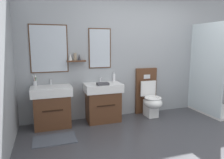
# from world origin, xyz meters

# --- Properties ---
(ground_plane) EXTENTS (6.30, 4.82, 0.10)m
(ground_plane) POSITION_xyz_m (0.00, 0.00, -0.05)
(ground_plane) COLOR #3D3D42
(ground_plane) RESTS_ON ground
(wall_back) EXTENTS (5.10, 0.27, 2.69)m
(wall_back) POSITION_xyz_m (-0.02, 1.75, 1.35)
(wall_back) COLOR #999EA3
(wall_back) RESTS_ON ground
(bath_mat) EXTENTS (0.68, 0.44, 0.01)m
(bath_mat) POSITION_xyz_m (-1.83, 0.89, 0.01)
(bath_mat) COLOR #474C56
(bath_mat) RESTS_ON ground
(vanity_sink_left) EXTENTS (0.72, 0.49, 0.76)m
(vanity_sink_left) POSITION_xyz_m (-1.83, 1.48, 0.40)
(vanity_sink_left) COLOR #56331E
(vanity_sink_left) RESTS_ON ground
(tap_on_left_sink) EXTENTS (0.03, 0.13, 0.11)m
(tap_on_left_sink) POSITION_xyz_m (-1.83, 1.66, 0.83)
(tap_on_left_sink) COLOR silver
(tap_on_left_sink) RESTS_ON vanity_sink_left
(vanity_sink_right) EXTENTS (0.72, 0.49, 0.76)m
(vanity_sink_right) POSITION_xyz_m (-0.86, 1.48, 0.40)
(vanity_sink_right) COLOR #56331E
(vanity_sink_right) RESTS_ON ground
(tap_on_right_sink) EXTENTS (0.03, 0.13, 0.11)m
(tap_on_right_sink) POSITION_xyz_m (-0.86, 1.66, 0.83)
(tap_on_right_sink) COLOR silver
(tap_on_right_sink) RESTS_ON vanity_sink_right
(toilet) EXTENTS (0.48, 0.62, 1.00)m
(toilet) POSITION_xyz_m (0.18, 1.49, 0.38)
(toilet) COLOR #56331E
(toilet) RESTS_ON ground
(toothbrush_cup) EXTENTS (0.07, 0.07, 0.20)m
(toothbrush_cup) POSITION_xyz_m (-2.11, 1.65, 0.82)
(toothbrush_cup) COLOR silver
(toothbrush_cup) RESTS_ON vanity_sink_left
(soap_dispenser) EXTENTS (0.06, 0.06, 0.19)m
(soap_dispenser) POSITION_xyz_m (-0.57, 1.66, 0.84)
(soap_dispenser) COLOR white
(soap_dispenser) RESTS_ON vanity_sink_right
(folded_hand_towel) EXTENTS (0.22, 0.16, 0.04)m
(folded_hand_towel) POSITION_xyz_m (-0.90, 1.34, 0.78)
(folded_hand_towel) COLOR #47474C
(folded_hand_towel) RESTS_ON vanity_sink_right
(shower_tray) EXTENTS (0.94, 1.01, 1.95)m
(shower_tray) POSITION_xyz_m (1.62, 1.20, 0.41)
(shower_tray) COLOR white
(shower_tray) RESTS_ON ground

